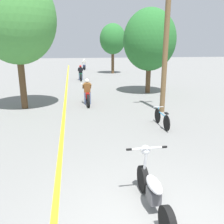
# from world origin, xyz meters

# --- Properties ---
(lane_stripe_center) EXTENTS (0.14, 48.00, 0.01)m
(lane_stripe_center) POSITION_xyz_m (-1.70, 12.55, 0.00)
(lane_stripe_center) COLOR yellow
(lane_stripe_center) RESTS_ON ground
(utility_pole) EXTENTS (1.10, 0.24, 6.27)m
(utility_pole) POSITION_xyz_m (3.02, 7.41, 3.22)
(utility_pole) COLOR brown
(utility_pole) RESTS_ON ground
(roadside_tree_right_near) EXTENTS (3.43, 3.08, 5.43)m
(roadside_tree_right_near) POSITION_xyz_m (3.81, 12.11, 3.45)
(roadside_tree_right_near) COLOR #513A23
(roadside_tree_right_near) RESTS_ON ground
(roadside_tree_right_far) EXTENTS (2.91, 2.62, 5.49)m
(roadside_tree_right_far) POSITION_xyz_m (3.44, 24.06, 3.79)
(roadside_tree_right_far) COLOR #513A23
(roadside_tree_right_far) RESTS_ON ground
(roadside_tree_left) EXTENTS (3.74, 3.36, 6.50)m
(roadside_tree_left) POSITION_xyz_m (-3.71, 9.17, 4.34)
(roadside_tree_left) COLOR #513A23
(roadside_tree_left) RESTS_ON ground
(motorcycle_foreground) EXTENTS (0.86, 1.96, 1.12)m
(motorcycle_foreground) POSITION_xyz_m (0.19, 0.60, 0.42)
(motorcycle_foreground) COLOR black
(motorcycle_foreground) RESTS_ON ground
(motorcycle_rider_lead) EXTENTS (0.50, 2.11, 1.40)m
(motorcycle_rider_lead) POSITION_xyz_m (-0.47, 9.53, 0.53)
(motorcycle_rider_lead) COLOR black
(motorcycle_rider_lead) RESTS_ON ground
(motorcycle_rider_mid) EXTENTS (0.50, 2.13, 1.38)m
(motorcycle_rider_mid) POSITION_xyz_m (-0.44, 19.09, 0.52)
(motorcycle_rider_mid) COLOR black
(motorcycle_rider_mid) RESTS_ON ground
(motorcycle_rider_far) EXTENTS (0.50, 2.04, 1.40)m
(motorcycle_rider_far) POSITION_xyz_m (0.43, 29.14, 0.53)
(motorcycle_rider_far) COLOR black
(motorcycle_rider_far) RESTS_ON ground
(bicycle_parked) EXTENTS (0.44, 1.59, 0.71)m
(bicycle_parked) POSITION_xyz_m (2.18, 5.26, 0.33)
(bicycle_parked) COLOR black
(bicycle_parked) RESTS_ON ground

